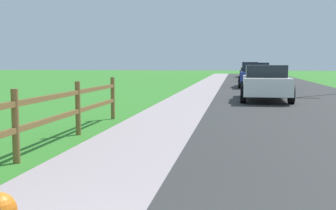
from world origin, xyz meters
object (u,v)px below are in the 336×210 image
object	(u,v)px
parked_suv_white	(265,82)
parked_car_blue	(255,75)
parked_car_black	(250,69)
parked_car_red	(256,72)

from	to	relation	value
parked_suv_white	parked_car_blue	bearing A→B (deg)	89.71
parked_suv_white	parked_car_black	bearing A→B (deg)	89.34
parked_car_blue	parked_suv_white	bearing A→B (deg)	-90.29
parked_car_black	parked_car_blue	bearing A→B (deg)	-90.84
parked_car_blue	parked_car_black	xyz separation A→B (m)	(0.28, 19.08, 0.04)
parked_suv_white	parked_car_red	bearing A→B (deg)	88.34
parked_suv_white	parked_car_black	distance (m)	28.74
parked_car_red	parked_car_black	world-z (taller)	parked_car_black
parked_car_black	parked_car_red	bearing A→B (deg)	-88.92
parked_suv_white	parked_car_black	world-z (taller)	parked_car_black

